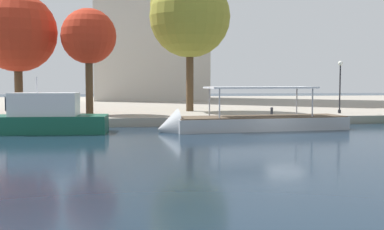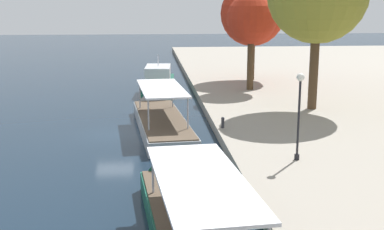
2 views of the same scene
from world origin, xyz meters
name	(u,v)px [view 1 (image 1 of 2)]	position (x,y,z in m)	size (l,w,h in m)	color
ground_plane	(285,135)	(0.00, 0.00, 0.00)	(220.00, 220.00, 0.00)	#142333
dock_promenade	(199,105)	(0.00, 34.34, 0.33)	(120.00, 55.00, 0.67)	gray
motor_yacht_0	(25,121)	(-16.91, 3.43, 0.78)	(10.82, 3.60, 4.74)	#14513D
tour_boat_1	(246,125)	(-1.74, 3.20, 0.34)	(13.89, 4.23, 4.27)	#9EA3A8
mooring_bollard_0	(272,111)	(1.42, 7.25, 1.07)	(0.23, 0.23, 0.75)	#2D2D33
lamp_post	(340,80)	(8.56, 10.14, 3.59)	(0.42, 0.42, 4.60)	black
tree_1	(90,36)	(-13.06, 12.05, 7.26)	(4.67, 4.67, 8.96)	#4C3823
tree_2	(13,34)	(-19.56, 13.47, 7.55)	(6.72, 6.72, 10.33)	#4C3823
tree_3	(187,14)	(-4.34, 15.21, 9.79)	(7.55, 7.55, 12.58)	#4C3823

